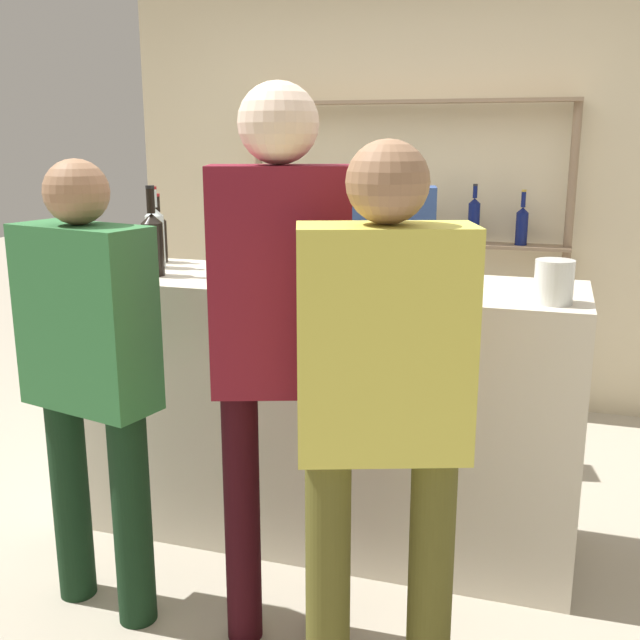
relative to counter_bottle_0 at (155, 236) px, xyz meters
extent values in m
plane|color=#B2A893|center=(0.77, -0.07, -1.24)|extent=(16.00, 16.00, 0.00)
cube|color=beige|center=(0.77, -0.07, -0.69)|extent=(2.06, 0.61, 1.10)
cube|color=beige|center=(0.77, 1.84, 0.16)|extent=(3.66, 0.12, 2.80)
cylinder|color=#897056|center=(-0.19, 1.66, -0.31)|extent=(0.05, 0.05, 1.86)
cylinder|color=#897056|center=(1.72, 1.66, -0.31)|extent=(0.05, 0.05, 1.86)
cube|color=#897056|center=(0.77, 1.66, 0.62)|extent=(1.96, 0.18, 0.02)
cube|color=#897056|center=(0.77, 1.66, -0.21)|extent=(1.96, 0.18, 0.02)
cylinder|color=silver|center=(0.07, 1.66, -0.08)|extent=(0.08, 0.08, 0.24)
cone|color=silver|center=(0.07, 1.66, 0.05)|extent=(0.08, 0.08, 0.03)
cylinder|color=silver|center=(0.07, 1.66, 0.12)|extent=(0.03, 0.03, 0.10)
cylinder|color=gold|center=(0.07, 1.66, 0.17)|extent=(0.03, 0.03, 0.01)
cylinder|color=black|center=(0.35, 1.66, -0.11)|extent=(0.08, 0.08, 0.19)
cone|color=black|center=(0.35, 1.66, 0.01)|extent=(0.08, 0.08, 0.04)
cylinder|color=black|center=(0.35, 1.66, 0.07)|extent=(0.03, 0.03, 0.09)
cylinder|color=gold|center=(0.35, 1.66, 0.12)|extent=(0.03, 0.03, 0.01)
cylinder|color=black|center=(0.63, 1.66, -0.08)|extent=(0.08, 0.08, 0.24)
cone|color=black|center=(0.63, 1.66, 0.05)|extent=(0.08, 0.08, 0.03)
cylinder|color=black|center=(0.63, 1.66, 0.11)|extent=(0.03, 0.03, 0.08)
cylinder|color=gold|center=(0.63, 1.66, 0.15)|extent=(0.03, 0.03, 0.01)
cylinder|color=black|center=(0.91, 1.66, -0.11)|extent=(0.07, 0.07, 0.18)
cone|color=black|center=(0.91, 1.66, 0.00)|extent=(0.07, 0.07, 0.03)
cylinder|color=black|center=(0.91, 1.66, 0.05)|extent=(0.03, 0.03, 0.08)
cylinder|color=black|center=(0.91, 1.66, 0.10)|extent=(0.03, 0.03, 0.01)
cylinder|color=#0F1956|center=(1.18, 1.66, -0.09)|extent=(0.07, 0.07, 0.23)
cone|color=#0F1956|center=(1.18, 1.66, 0.05)|extent=(0.07, 0.07, 0.03)
cylinder|color=#0F1956|center=(1.18, 1.66, 0.10)|extent=(0.03, 0.03, 0.07)
cylinder|color=#232328|center=(1.18, 1.66, 0.14)|extent=(0.03, 0.03, 0.01)
cylinder|color=#0F1956|center=(1.46, 1.66, -0.11)|extent=(0.07, 0.07, 0.19)
cone|color=#0F1956|center=(1.46, 1.66, 0.00)|extent=(0.07, 0.07, 0.03)
cylinder|color=#0F1956|center=(1.46, 1.66, 0.06)|extent=(0.03, 0.03, 0.09)
cylinder|color=gold|center=(1.46, 1.66, 0.11)|extent=(0.03, 0.03, 0.01)
cylinder|color=silver|center=(0.00, 0.00, -0.03)|extent=(0.08, 0.08, 0.23)
cone|color=silver|center=(0.00, 0.00, 0.10)|extent=(0.08, 0.08, 0.04)
cylinder|color=silver|center=(0.00, 0.00, 0.16)|extent=(0.03, 0.03, 0.08)
cylinder|color=maroon|center=(0.00, 0.00, 0.20)|extent=(0.03, 0.03, 0.01)
cylinder|color=black|center=(0.60, -0.10, -0.02)|extent=(0.07, 0.07, 0.24)
cone|color=black|center=(0.60, -0.10, 0.11)|extent=(0.07, 0.07, 0.03)
cylinder|color=black|center=(0.60, -0.10, 0.18)|extent=(0.03, 0.03, 0.10)
cylinder|color=black|center=(0.60, -0.10, 0.24)|extent=(0.03, 0.03, 0.01)
cylinder|color=black|center=(-0.06, 0.13, -0.05)|extent=(0.08, 0.08, 0.19)
cone|color=black|center=(-0.06, 0.13, 0.06)|extent=(0.08, 0.08, 0.04)
cylinder|color=black|center=(-0.06, 0.13, 0.12)|extent=(0.03, 0.03, 0.07)
cylinder|color=maroon|center=(-0.06, 0.13, 0.16)|extent=(0.03, 0.03, 0.01)
cylinder|color=black|center=(0.09, -0.18, -0.03)|extent=(0.09, 0.09, 0.22)
cone|color=black|center=(0.09, -0.18, 0.10)|extent=(0.09, 0.09, 0.04)
cylinder|color=black|center=(0.09, -0.18, 0.17)|extent=(0.03, 0.03, 0.10)
cylinder|color=black|center=(0.09, -0.18, 0.22)|extent=(0.04, 0.04, 0.01)
cylinder|color=black|center=(0.41, 0.00, -0.04)|extent=(0.18, 0.18, 0.19)
cylinder|color=black|center=(0.41, 0.00, 0.05)|extent=(0.20, 0.20, 0.01)
cylinder|color=silver|center=(1.66, -0.24, -0.06)|extent=(0.13, 0.13, 0.15)
sphere|color=tan|center=(1.63, -0.26, -0.12)|extent=(0.02, 0.02, 0.02)
sphere|color=tan|center=(1.65, -0.20, -0.07)|extent=(0.02, 0.02, 0.02)
sphere|color=tan|center=(1.66, -0.20, -0.11)|extent=(0.02, 0.02, 0.02)
sphere|color=tan|center=(1.69, -0.25, -0.07)|extent=(0.02, 0.02, 0.02)
cylinder|color=black|center=(0.99, -0.73, -0.80)|extent=(0.12, 0.12, 0.88)
cylinder|color=black|center=(0.74, -0.82, -0.80)|extent=(0.12, 0.12, 0.88)
cube|color=maroon|center=(0.86, -0.77, -0.01)|extent=(0.46, 0.31, 0.70)
sphere|color=beige|center=(0.86, -0.77, 0.46)|extent=(0.24, 0.24, 0.24)
cylinder|color=black|center=(0.34, -0.85, -0.85)|extent=(0.13, 0.13, 0.77)
cylinder|color=black|center=(0.05, -0.78, -0.85)|extent=(0.13, 0.13, 0.77)
cube|color=#2D6B38|center=(0.19, -0.81, -0.16)|extent=(0.50, 0.31, 0.61)
sphere|color=#936B4C|center=(0.19, -0.81, 0.25)|extent=(0.21, 0.21, 0.21)
cylinder|color=brown|center=(1.37, -0.92, -0.84)|extent=(0.13, 0.13, 0.80)
cylinder|color=brown|center=(1.09, -1.02, -0.84)|extent=(0.13, 0.13, 0.80)
cube|color=#D1C64C|center=(1.23, -0.97, -0.12)|extent=(0.51, 0.35, 0.63)
sphere|color=#936B4C|center=(1.23, -0.97, 0.30)|extent=(0.22, 0.22, 0.22)
cylinder|color=#121C33|center=(0.72, 0.78, -0.84)|extent=(0.13, 0.13, 0.79)
cylinder|color=#121C33|center=(1.00, 0.83, -0.84)|extent=(0.13, 0.13, 0.79)
cube|color=navy|center=(0.86, 0.81, -0.14)|extent=(0.48, 0.28, 0.63)
sphere|color=#936B4C|center=(0.86, 0.81, 0.28)|extent=(0.21, 0.21, 0.21)
camera|label=1|loc=(1.64, -2.86, 0.42)|focal=42.00mm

